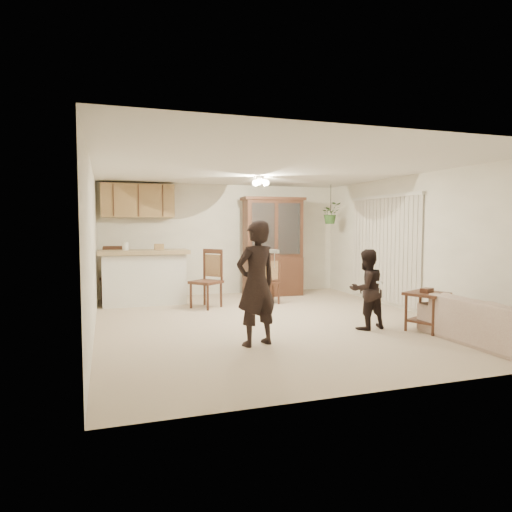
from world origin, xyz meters
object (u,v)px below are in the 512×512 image
object	(u,v)px
chair_bar	(114,286)
child	(366,285)
sofa	(495,318)
china_hutch	(273,247)
chair_hutch_right	(267,290)
adult	(256,278)
chair_hutch_left	(206,291)
side_table	(426,311)

from	to	relation	value
chair_bar	child	bearing A→B (deg)	-39.40
child	chair_bar	xyz separation A→B (m)	(-3.61, 3.78, -0.35)
sofa	china_hutch	xyz separation A→B (m)	(-1.30, 4.95, 0.72)
sofa	child	distance (m)	1.78
china_hutch	sofa	bearing A→B (deg)	-73.38
chair_bar	chair_hutch_right	distance (m)	3.17
chair_bar	china_hutch	bearing A→B (deg)	3.68
adult	chair_hutch_left	distance (m)	2.94
chair_bar	chair_hutch_left	distance (m)	2.08
side_table	chair_hutch_right	bearing A→B (deg)	115.55
chair_bar	sofa	bearing A→B (deg)	-40.56
child	side_table	bearing A→B (deg)	144.10
adult	child	size ratio (longest dim) A/B	1.33
sofa	chair_hutch_right	xyz separation A→B (m)	(-1.77, 3.98, -0.09)
sofa	chair_bar	distance (m)	6.97
adult	side_table	distance (m)	2.74
adult	china_hutch	distance (m)	4.30
adult	chair_hutch_right	bearing A→B (deg)	-129.51
child	chair_hutch_left	xyz separation A→B (m)	(-1.95, 2.52, -0.36)
side_table	chair_hutch_left	world-z (taller)	chair_hutch_left
chair_hutch_right	child	bearing A→B (deg)	105.76
adult	child	distance (m)	1.93
adult	chair_hutch_right	distance (m)	3.29
chair_hutch_left	child	bearing A→B (deg)	-1.14
side_table	chair_hutch_right	xyz separation A→B (m)	(-1.45, 3.03, -0.03)
chair_hutch_left	chair_bar	bearing A→B (deg)	-166.00
child	chair_hutch_left	bearing A→B (deg)	-61.13
sofa	adult	bearing A→B (deg)	70.32
child	side_table	xyz separation A→B (m)	(0.79, -0.40, -0.37)
side_table	chair_hutch_right	size ratio (longest dim) A/B	0.72
adult	chair_bar	distance (m)	4.52
child	chair_bar	world-z (taller)	child
chair_bar	side_table	bearing A→B (deg)	-36.66
child	china_hutch	size ratio (longest dim) A/B	0.61
child	china_hutch	world-z (taller)	china_hutch
child	chair_hutch_left	distance (m)	3.21
sofa	side_table	world-z (taller)	sofa
adult	chair_hutch_left	xyz separation A→B (m)	(-0.07, 2.88, -0.58)
china_hutch	chair_bar	xyz separation A→B (m)	(-3.42, 0.19, -0.76)
adult	child	bearing A→B (deg)	173.59
chair_hutch_right	adult	bearing A→B (deg)	69.34
chair_hutch_left	chair_hutch_right	bearing A→B (deg)	55.76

